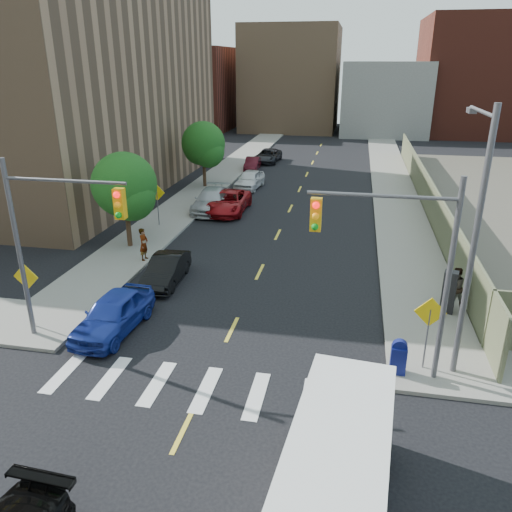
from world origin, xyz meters
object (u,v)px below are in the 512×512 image
at_px(pedestrian_west, 144,244).
at_px(parked_car_white, 249,180).
at_px(parked_car_red, 229,202).
at_px(cargo_van, 339,464).
at_px(mailbox, 399,357).
at_px(parked_car_blue, 113,314).
at_px(parked_car_silver, 211,200).
at_px(parked_car_black, 166,270).
at_px(pedestrian_east, 455,287).
at_px(parked_car_maroon, 252,164).
at_px(parked_car_grey, 268,156).
at_px(payphone, 449,292).

bearing_deg(pedestrian_west, parked_car_white, -3.40).
bearing_deg(parked_car_white, parked_car_red, -84.95).
relative_size(parked_car_white, cargo_van, 0.78).
bearing_deg(pedestrian_west, mailbox, -119.29).
xyz_separation_m(parked_car_blue, parked_car_red, (0.37, 17.21, -0.02)).
relative_size(parked_car_silver, parked_car_white, 1.18).
distance_m(parked_car_black, parked_car_red, 12.38).
bearing_deg(parked_car_red, pedestrian_east, -43.89).
bearing_deg(mailbox, pedestrian_west, 148.70).
height_order(parked_car_blue, pedestrian_east, pedestrian_east).
height_order(parked_car_silver, parked_car_white, parked_car_silver).
relative_size(parked_car_red, mailbox, 4.23).
xyz_separation_m(cargo_van, pedestrian_west, (-10.82, 13.99, -0.33)).
bearing_deg(parked_car_black, parked_car_maroon, 89.88).
relative_size(parked_car_black, parked_car_grey, 0.82).
bearing_deg(mailbox, payphone, 66.38).
bearing_deg(parked_car_blue, parked_car_silver, 96.75).
relative_size(parked_car_silver, parked_car_maroon, 1.43).
bearing_deg(parked_car_silver, parked_car_maroon, 87.37).
relative_size(parked_car_black, pedestrian_west, 2.32).
relative_size(parked_car_black, mailbox, 3.19).
bearing_deg(parked_car_red, parked_car_blue, -91.44).
bearing_deg(cargo_van, parked_car_blue, 148.46).
distance_m(parked_car_black, pedestrian_west, 3.13).
xyz_separation_m(parked_car_black, parked_car_grey, (-0.49, 31.50, 0.02)).
height_order(parked_car_white, mailbox, parked_car_white).
relative_size(parked_car_grey, mailbox, 3.86).
bearing_deg(parked_car_maroon, parked_car_silver, -94.04).
height_order(parked_car_blue, parked_car_red, parked_car_blue).
bearing_deg(pedestrian_east, mailbox, 46.87).
bearing_deg(parked_car_white, parked_car_silver, -95.35).
bearing_deg(payphone, parked_car_black, -170.07).
distance_m(parked_car_red, payphone, 18.43).
bearing_deg(parked_car_blue, parked_car_black, 89.32).
bearing_deg(parked_car_grey, parked_car_blue, -87.05).
xyz_separation_m(pedestrian_west, pedestrian_east, (15.29, -2.51, 0.02)).
height_order(parked_car_silver, cargo_van, cargo_van).
relative_size(cargo_van, pedestrian_west, 3.32).
bearing_deg(parked_car_grey, cargo_van, -75.21).
relative_size(parked_car_white, parked_car_maroon, 1.21).
height_order(parked_car_red, payphone, payphone).
relative_size(parked_car_red, parked_car_white, 1.20).
relative_size(parked_car_white, parked_car_grey, 0.91).
height_order(parked_car_black, parked_car_maroon, parked_car_black).
distance_m(parked_car_grey, mailbox, 38.92).
height_order(parked_car_maroon, pedestrian_east, pedestrian_east).
height_order(cargo_van, mailbox, cargo_van).
distance_m(parked_car_white, pedestrian_east, 23.79).
xyz_separation_m(parked_car_blue, payphone, (13.20, 3.98, 0.31)).
height_order(parked_car_blue, cargo_van, cargo_van).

